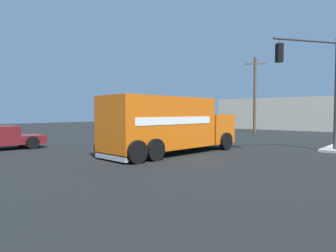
# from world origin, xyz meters

# --- Properties ---
(ground_plane) EXTENTS (100.00, 100.00, 0.00)m
(ground_plane) POSITION_xyz_m (0.00, 0.00, 0.00)
(ground_plane) COLOR black
(delivery_truck) EXTENTS (3.38, 8.35, 2.94)m
(delivery_truck) POSITION_xyz_m (0.81, 0.99, 1.53)
(delivery_truck) COLOR orange
(delivery_truck) RESTS_ON ground
(traffic_light_primary) EXTENTS (2.43, 3.40, 6.06)m
(traffic_light_primary) POSITION_xyz_m (6.65, 6.38, 4.11)
(traffic_light_primary) COLOR #38383D
(traffic_light_primary) RESTS_ON sidewalk_corner_far
(utility_pole) EXTENTS (1.89, 1.33, 8.15)m
(utility_pole) POSITION_xyz_m (-2.71, 19.68, 4.21)
(utility_pole) COLOR brown
(utility_pole) RESTS_ON ground
(building_backdrop) EXTENTS (22.97, 6.00, 4.03)m
(building_backdrop) POSITION_xyz_m (0.75, 28.68, 2.02)
(building_backdrop) COLOR beige
(building_backdrop) RESTS_ON ground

